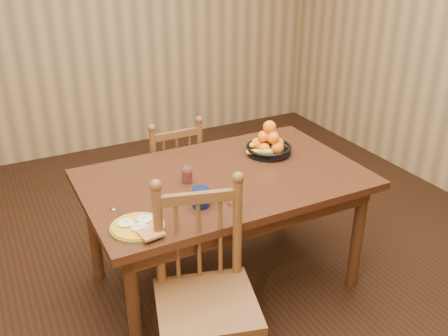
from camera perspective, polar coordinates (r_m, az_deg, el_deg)
name	(u,v)px	position (r m, az deg, el deg)	size (l,w,h in m)	color
room	(224,74)	(2.66, 0.00, 10.75)	(4.52, 5.02, 2.72)	black
dining_table	(224,189)	(2.91, 0.00, -2.40)	(1.60, 1.00, 0.75)	black
chair_far	(171,178)	(3.56, -6.05, -1.20)	(0.41, 0.39, 0.89)	#4E3017
chair_near	(205,295)	(2.40, -2.17, -14.32)	(0.56, 0.54, 1.01)	#4E3017
breakfast_plate	(138,226)	(2.41, -9.77, -6.60)	(0.26, 0.29, 0.04)	#59601E
fork	(222,198)	(2.64, -0.26, -3.39)	(0.04, 0.18, 0.00)	silver
spoon	(115,210)	(2.58, -12.33, -4.74)	(0.05, 0.16, 0.01)	silver
coffee_mug	(202,197)	(2.55, -2.58, -3.33)	(0.13, 0.09, 0.10)	#0A143B
juice_glass	(187,175)	(2.79, -4.25, -0.85)	(0.06, 0.06, 0.09)	silver
fruit_bowl	(268,144)	(3.14, 5.11, 2.73)	(0.29, 0.29, 0.22)	black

